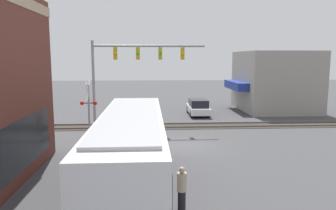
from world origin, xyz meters
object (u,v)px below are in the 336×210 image
object	(u,v)px
city_bus	(131,147)
parked_car_white	(198,108)
pedestrian_at_crossing	(107,121)
pedestrian_near_bus	(182,189)
crossing_signal	(89,103)

from	to	relation	value
city_bus	parked_car_white	xyz separation A→B (m)	(17.35, -5.40, -1.05)
pedestrian_at_crossing	pedestrian_near_bus	bearing A→B (deg)	-161.71
city_bus	pedestrian_near_bus	size ratio (longest dim) A/B	7.19
parked_car_white	pedestrian_near_bus	distance (m)	20.01
crossing_signal	pedestrian_near_bus	distance (m)	13.11
pedestrian_at_crossing	city_bus	bearing A→B (deg)	-167.42
city_bus	parked_car_white	bearing A→B (deg)	-17.29
parked_car_white	pedestrian_near_bus	xyz separation A→B (m)	(-19.69, 3.53, 0.15)
crossing_signal	pedestrian_at_crossing	world-z (taller)	crossing_signal
parked_car_white	pedestrian_near_bus	bearing A→B (deg)	169.84
city_bus	crossing_signal	xyz separation A→B (m)	(9.56, 3.44, 0.54)
parked_car_white	pedestrian_at_crossing	world-z (taller)	pedestrian_at_crossing
pedestrian_at_crossing	pedestrian_near_bus	size ratio (longest dim) A/B	1.02
pedestrian_at_crossing	pedestrian_near_bus	world-z (taller)	pedestrian_at_crossing
city_bus	pedestrian_at_crossing	world-z (taller)	city_bus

